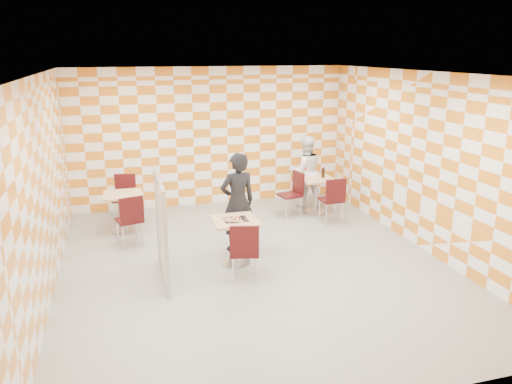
{
  "coord_description": "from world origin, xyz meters",
  "views": [
    {
      "loc": [
        -1.97,
        -7.14,
        3.31
      ],
      "look_at": [
        0.1,
        0.2,
        1.15
      ],
      "focal_mm": 35.0,
      "sensor_mm": 36.0,
      "label": 1
    }
  ],
  "objects_px": {
    "chair_second_front": "(333,197)",
    "man_dark": "(238,202)",
    "partition": "(162,229)",
    "sport_bottle": "(306,173)",
    "man_white": "(306,171)",
    "chair_second_side": "(294,190)",
    "soda_bottle": "(323,173)",
    "empty_table": "(124,206)",
    "chair_empty_near": "(130,217)",
    "chair_main_front": "(244,248)",
    "chair_empty_far": "(125,193)",
    "second_table": "(316,189)",
    "main_table": "(235,234)"
  },
  "relations": [
    {
      "from": "chair_empty_far",
      "to": "partition",
      "type": "height_order",
      "value": "partition"
    },
    {
      "from": "chair_second_side",
      "to": "second_table",
      "type": "bearing_deg",
      "value": 6.1
    },
    {
      "from": "chair_second_front",
      "to": "soda_bottle",
      "type": "relative_size",
      "value": 4.02
    },
    {
      "from": "partition",
      "to": "man_dark",
      "type": "height_order",
      "value": "man_dark"
    },
    {
      "from": "chair_main_front",
      "to": "sport_bottle",
      "type": "height_order",
      "value": "sport_bottle"
    },
    {
      "from": "chair_empty_far",
      "to": "partition",
      "type": "xyz_separation_m",
      "value": [
        0.46,
        -3.0,
        0.25
      ]
    },
    {
      "from": "chair_empty_near",
      "to": "sport_bottle",
      "type": "bearing_deg",
      "value": 15.47
    },
    {
      "from": "chair_second_side",
      "to": "soda_bottle",
      "type": "bearing_deg",
      "value": 6.19
    },
    {
      "from": "soda_bottle",
      "to": "chair_second_side",
      "type": "bearing_deg",
      "value": -173.81
    },
    {
      "from": "chair_second_side",
      "to": "man_dark",
      "type": "bearing_deg",
      "value": -136.32
    },
    {
      "from": "man_white",
      "to": "sport_bottle",
      "type": "relative_size",
      "value": 7.8
    },
    {
      "from": "empty_table",
      "to": "second_table",
      "type": "bearing_deg",
      "value": 1.45
    },
    {
      "from": "main_table",
      "to": "sport_bottle",
      "type": "distance_m",
      "value": 3.05
    },
    {
      "from": "chair_empty_near",
      "to": "man_dark",
      "type": "bearing_deg",
      "value": -20.11
    },
    {
      "from": "main_table",
      "to": "partition",
      "type": "relative_size",
      "value": 0.48
    },
    {
      "from": "chair_second_side",
      "to": "chair_empty_far",
      "type": "xyz_separation_m",
      "value": [
        -3.36,
        0.69,
        0.0
      ]
    },
    {
      "from": "partition",
      "to": "soda_bottle",
      "type": "relative_size",
      "value": 6.74
    },
    {
      "from": "chair_main_front",
      "to": "partition",
      "type": "xyz_separation_m",
      "value": [
        -1.13,
        0.47,
        0.25
      ]
    },
    {
      "from": "chair_empty_near",
      "to": "chair_second_front",
      "type": "bearing_deg",
      "value": 2.58
    },
    {
      "from": "main_table",
      "to": "empty_table",
      "type": "distance_m",
      "value": 2.62
    },
    {
      "from": "empty_table",
      "to": "man_white",
      "type": "xyz_separation_m",
      "value": [
        3.88,
        0.61,
        0.27
      ]
    },
    {
      "from": "chair_main_front",
      "to": "chair_second_side",
      "type": "xyz_separation_m",
      "value": [
        1.77,
        2.77,
        0.0
      ]
    },
    {
      "from": "chair_second_front",
      "to": "chair_second_side",
      "type": "xyz_separation_m",
      "value": [
        -0.59,
        0.66,
        0.0
      ]
    },
    {
      "from": "chair_empty_far",
      "to": "chair_second_front",
      "type": "bearing_deg",
      "value": -18.9
    },
    {
      "from": "chair_second_front",
      "to": "partition",
      "type": "distance_m",
      "value": 3.87
    },
    {
      "from": "man_dark",
      "to": "chair_second_front",
      "type": "bearing_deg",
      "value": -168.47
    },
    {
      "from": "sport_bottle",
      "to": "soda_bottle",
      "type": "bearing_deg",
      "value": -16.0
    },
    {
      "from": "chair_main_front",
      "to": "chair_second_front",
      "type": "bearing_deg",
      "value": 41.85
    },
    {
      "from": "partition",
      "to": "sport_bottle",
      "type": "xyz_separation_m",
      "value": [
        3.23,
        2.48,
        0.05
      ]
    },
    {
      "from": "second_table",
      "to": "chair_empty_near",
      "type": "xyz_separation_m",
      "value": [
        -3.84,
        -0.89,
        0.04
      ]
    },
    {
      "from": "chair_main_front",
      "to": "chair_empty_far",
      "type": "height_order",
      "value": "same"
    },
    {
      "from": "empty_table",
      "to": "chair_empty_near",
      "type": "distance_m",
      "value": 0.8
    },
    {
      "from": "chair_second_side",
      "to": "man_dark",
      "type": "distance_m",
      "value": 2.16
    },
    {
      "from": "main_table",
      "to": "man_dark",
      "type": "distance_m",
      "value": 0.7
    },
    {
      "from": "second_table",
      "to": "chair_empty_near",
      "type": "relative_size",
      "value": 0.81
    },
    {
      "from": "second_table",
      "to": "chair_second_front",
      "type": "height_order",
      "value": "chair_second_front"
    },
    {
      "from": "main_table",
      "to": "man_dark",
      "type": "height_order",
      "value": "man_dark"
    },
    {
      "from": "chair_second_front",
      "to": "man_dark",
      "type": "height_order",
      "value": "man_dark"
    },
    {
      "from": "partition",
      "to": "chair_second_front",
      "type": "bearing_deg",
      "value": 25.23
    },
    {
      "from": "empty_table",
      "to": "chair_second_front",
      "type": "height_order",
      "value": "chair_second_front"
    },
    {
      "from": "chair_second_front",
      "to": "man_dark",
      "type": "bearing_deg",
      "value": -159.0
    },
    {
      "from": "main_table",
      "to": "chair_second_front",
      "type": "relative_size",
      "value": 0.81
    },
    {
      "from": "partition",
      "to": "sport_bottle",
      "type": "height_order",
      "value": "partition"
    },
    {
      "from": "man_dark",
      "to": "man_white",
      "type": "relative_size",
      "value": 1.09
    },
    {
      "from": "chair_main_front",
      "to": "sport_bottle",
      "type": "relative_size",
      "value": 4.62
    },
    {
      "from": "chair_second_side",
      "to": "man_dark",
      "type": "xyz_separation_m",
      "value": [
        -1.55,
        -1.48,
        0.31
      ]
    },
    {
      "from": "soda_bottle",
      "to": "man_dark",
      "type": "bearing_deg",
      "value": -145.08
    },
    {
      "from": "chair_empty_far",
      "to": "chair_second_side",
      "type": "bearing_deg",
      "value": -11.67
    },
    {
      "from": "chair_empty_near",
      "to": "chair_empty_far",
      "type": "relative_size",
      "value": 1.0
    },
    {
      "from": "empty_table",
      "to": "sport_bottle",
      "type": "relative_size",
      "value": 3.75
    }
  ]
}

